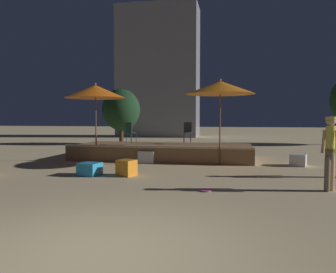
% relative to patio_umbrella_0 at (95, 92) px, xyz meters
% --- Properties ---
extents(ground_plane, '(120.00, 120.00, 0.00)m').
position_rel_patio_umbrella_0_xyz_m(ground_plane, '(3.68, -8.60, -2.83)').
color(ground_plane, '#D1B784').
extents(wooden_deck, '(7.56, 3.14, 0.68)m').
position_rel_patio_umbrella_0_xyz_m(wooden_deck, '(2.50, 1.39, -2.53)').
color(wooden_deck, olive).
rests_on(wooden_deck, ground).
extents(patio_umbrella_0, '(2.47, 2.47, 3.18)m').
position_rel_patio_umbrella_0_xyz_m(patio_umbrella_0, '(0.00, 0.00, 0.00)').
color(patio_umbrella_0, brown).
rests_on(patio_umbrella_0, ground).
extents(patio_umbrella_1, '(2.54, 2.54, 3.21)m').
position_rel_patio_umbrella_0_xyz_m(patio_umbrella_1, '(5.00, -0.19, 0.06)').
color(patio_umbrella_1, brown).
rests_on(patio_umbrella_1, ground).
extents(cube_seat_0, '(0.62, 0.62, 0.49)m').
position_rel_patio_umbrella_0_xyz_m(cube_seat_0, '(2.27, -2.99, -2.59)').
color(cube_seat_0, orange).
rests_on(cube_seat_0, ground).
extents(cube_seat_1, '(0.67, 0.67, 0.39)m').
position_rel_patio_umbrella_0_xyz_m(cube_seat_1, '(1.13, -3.14, -2.64)').
color(cube_seat_1, '#2D9EDB').
rests_on(cube_seat_1, ground).
extents(cube_seat_2, '(0.69, 0.69, 0.43)m').
position_rel_patio_umbrella_0_xyz_m(cube_seat_2, '(7.86, 0.20, -2.62)').
color(cube_seat_2, white).
rests_on(cube_seat_2, ground).
extents(cube_seat_4, '(0.64, 0.64, 0.46)m').
position_rel_patio_umbrella_0_xyz_m(cube_seat_4, '(2.17, 0.00, -2.60)').
color(cube_seat_4, white).
rests_on(cube_seat_4, ground).
extents(person_1, '(0.37, 0.41, 1.81)m').
position_rel_patio_umbrella_0_xyz_m(person_1, '(7.75, -4.09, -1.79)').
color(person_1, tan).
rests_on(person_1, ground).
extents(bistro_chair_0, '(0.44, 0.45, 0.90)m').
position_rel_patio_umbrella_0_xyz_m(bistro_chair_0, '(1.14, 0.94, -1.61)').
color(bistro_chair_0, '#1E4C47').
rests_on(bistro_chair_0, wooden_deck).
extents(bistro_chair_1, '(0.40, 0.40, 0.90)m').
position_rel_patio_umbrella_0_xyz_m(bistro_chair_1, '(3.48, 2.12, -1.61)').
color(bistro_chair_1, '#2D3338').
rests_on(bistro_chair_1, wooden_deck).
extents(frisbee_disc, '(0.27, 0.27, 0.03)m').
position_rel_patio_umbrella_0_xyz_m(frisbee_disc, '(4.82, -4.66, -2.81)').
color(frisbee_disc, '#E54C99').
rests_on(frisbee_disc, ground).
extents(background_tree_0, '(2.52, 2.52, 3.71)m').
position_rel_patio_umbrella_0_xyz_m(background_tree_0, '(-1.82, 8.41, -0.52)').
color(background_tree_0, '#3D2B1C').
rests_on(background_tree_0, ground).
extents(distant_building, '(7.54, 3.52, 12.17)m').
position_rel_patio_umbrella_0_xyz_m(distant_building, '(-1.42, 18.09, 3.25)').
color(distant_building, gray).
rests_on(distant_building, ground).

